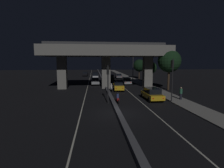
# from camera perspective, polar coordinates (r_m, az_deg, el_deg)

# --- Properties ---
(ground_plane) EXTENTS (200.00, 200.00, 0.00)m
(ground_plane) POSITION_cam_1_polar(r_m,az_deg,el_deg) (18.09, 1.81, -9.54)
(ground_plane) COLOR black
(lane_line_left_inner) EXTENTS (0.12, 126.00, 0.00)m
(lane_line_left_inner) POSITION_cam_1_polar(r_m,az_deg,el_deg) (52.44, -7.37, 1.46)
(lane_line_left_inner) COLOR beige
(lane_line_left_inner) RESTS_ON ground_plane
(lane_line_right_inner) EXTENTS (0.12, 126.00, 0.00)m
(lane_line_right_inner) POSITION_cam_1_polar(r_m,az_deg,el_deg) (52.77, 0.78, 1.56)
(lane_line_right_inner) COLOR beige
(lane_line_right_inner) RESTS_ON ground_plane
(median_divider) EXTENTS (0.48, 126.00, 0.39)m
(median_divider) POSITION_cam_1_polar(r_m,az_deg,el_deg) (52.45, -3.28, 1.73)
(median_divider) COLOR #4C4C51
(median_divider) RESTS_ON ground_plane
(sidewalk_right) EXTENTS (2.77, 126.00, 0.12)m
(sidewalk_right) POSITION_cam_1_polar(r_m,az_deg,el_deg) (46.82, 8.08, 0.84)
(sidewalk_right) COLOR gray
(sidewalk_right) RESTS_ON ground_plane
(elevated_overpass) EXTENTS (24.00, 9.20, 9.06)m
(elevated_overpass) POSITION_cam_1_polar(r_m,az_deg,el_deg) (34.65, -2.03, 9.86)
(elevated_overpass) COLOR slate
(elevated_overpass) RESTS_ON ground_plane
(traffic_light_left_of_median) EXTENTS (0.30, 0.49, 4.81)m
(traffic_light_left_of_median) POSITION_cam_1_polar(r_m,az_deg,el_deg) (21.59, -1.35, 2.10)
(traffic_light_left_of_median) COLOR black
(traffic_light_left_of_median) RESTS_ON ground_plane
(traffic_light_right_of_median) EXTENTS (0.30, 0.49, 5.63)m
(traffic_light_right_of_median) POSITION_cam_1_polar(r_m,az_deg,el_deg) (23.67, 19.08, 3.45)
(traffic_light_right_of_median) COLOR black
(traffic_light_right_of_median) RESTS_ON ground_plane
(street_lamp) EXTENTS (2.30, 0.32, 7.59)m
(street_lamp) POSITION_cam_1_polar(r_m,az_deg,el_deg) (46.85, 6.49, 6.33)
(street_lamp) COLOR #2D2D30
(street_lamp) RESTS_ON ground_plane
(car_taxi_yellow_lead) EXTENTS (2.13, 4.52, 1.66)m
(car_taxi_yellow_lead) POSITION_cam_1_polar(r_m,az_deg,el_deg) (24.66, 12.95, -3.09)
(car_taxi_yellow_lead) COLOR gold
(car_taxi_yellow_lead) RESTS_ON ground_plane
(car_taxi_yellow_second) EXTENTS (2.02, 4.29, 1.49)m
(car_taxi_yellow_second) POSITION_cam_1_polar(r_m,az_deg,el_deg) (32.04, 2.12, -0.73)
(car_taxi_yellow_second) COLOR gold
(car_taxi_yellow_second) RESTS_ON ground_plane
(car_silver_third) EXTENTS (1.90, 4.14, 1.58)m
(car_silver_third) POSITION_cam_1_polar(r_m,az_deg,el_deg) (41.01, 4.82, 1.05)
(car_silver_third) COLOR gray
(car_silver_third) RESTS_ON ground_plane
(car_dark_green_fourth) EXTENTS (2.07, 4.77, 1.72)m
(car_dark_green_fourth) POSITION_cam_1_polar(r_m,az_deg,el_deg) (48.89, -0.56, 2.16)
(car_dark_green_fourth) COLOR black
(car_dark_green_fourth) RESTS_ON ground_plane
(car_grey_fifth) EXTENTS (2.10, 4.85, 1.44)m
(car_grey_fifth) POSITION_cam_1_polar(r_m,az_deg,el_deg) (55.63, 2.18, 2.62)
(car_grey_fifth) COLOR #515459
(car_grey_fifth) RESTS_ON ground_plane
(car_silver_lead_oncoming) EXTENTS (2.04, 4.07, 1.61)m
(car_silver_lead_oncoming) POSITION_cam_1_polar(r_m,az_deg,el_deg) (40.08, -5.58, 0.89)
(car_silver_lead_oncoming) COLOR gray
(car_silver_lead_oncoming) RESTS_ON ground_plane
(car_white_second_oncoming) EXTENTS (1.83, 4.23, 1.95)m
(car_white_second_oncoming) POSITION_cam_1_polar(r_m,az_deg,el_deg) (53.81, -5.45, 2.72)
(car_white_second_oncoming) COLOR silver
(car_white_second_oncoming) RESTS_ON ground_plane
(car_black_third_oncoming) EXTENTS (2.04, 4.86, 1.48)m
(car_black_third_oncoming) POSITION_cam_1_polar(r_m,az_deg,el_deg) (65.60, -8.70, 3.27)
(car_black_third_oncoming) COLOR black
(car_black_third_oncoming) RESTS_ON ground_plane
(motorcycle_red_filtering_near) EXTENTS (0.32, 1.75, 1.43)m
(motorcycle_red_filtering_near) POSITION_cam_1_polar(r_m,az_deg,el_deg) (22.41, 1.87, -4.63)
(motorcycle_red_filtering_near) COLOR black
(motorcycle_red_filtering_near) RESTS_ON ground_plane
(motorcycle_white_filtering_mid) EXTENTS (0.32, 1.94, 1.41)m
(motorcycle_white_filtering_mid) POSITION_cam_1_polar(r_m,az_deg,el_deg) (31.16, -0.20, -1.29)
(motorcycle_white_filtering_mid) COLOR black
(motorcycle_white_filtering_mid) RESTS_ON ground_plane
(motorcycle_blue_filtering_far) EXTENTS (0.32, 1.80, 1.42)m
(motorcycle_blue_filtering_far) POSITION_cam_1_polar(r_m,az_deg,el_deg) (37.35, -1.28, 0.14)
(motorcycle_blue_filtering_far) COLOR black
(motorcycle_blue_filtering_far) RESTS_ON ground_plane
(pedestrian_on_sidewalk) EXTENTS (0.39, 0.39, 1.70)m
(pedestrian_on_sidewalk) POSITION_cam_1_polar(r_m,az_deg,el_deg) (25.57, 21.56, -2.86)
(pedestrian_on_sidewalk) COLOR black
(pedestrian_on_sidewalk) RESTS_ON sidewalk_right
(roadside_tree_kerbside_near) EXTENTS (4.17, 4.17, 7.47)m
(roadside_tree_kerbside_near) POSITION_cam_1_polar(r_m,az_deg,el_deg) (33.92, 18.20, 7.11)
(roadside_tree_kerbside_near) COLOR #38281C
(roadside_tree_kerbside_near) RESTS_ON ground_plane
(roadside_tree_kerbside_mid) EXTENTS (2.99, 2.99, 5.32)m
(roadside_tree_kerbside_mid) POSITION_cam_1_polar(r_m,az_deg,el_deg) (43.05, 12.42, 5.15)
(roadside_tree_kerbside_mid) COLOR #38281C
(roadside_tree_kerbside_mid) RESTS_ON ground_plane
(roadside_tree_kerbside_far) EXTENTS (3.74, 3.74, 6.00)m
(roadside_tree_kerbside_far) POSITION_cam_1_polar(r_m,az_deg,el_deg) (54.82, 8.91, 5.99)
(roadside_tree_kerbside_far) COLOR #38281C
(roadside_tree_kerbside_far) RESTS_ON ground_plane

